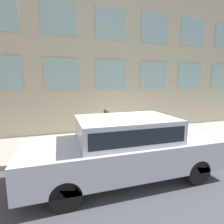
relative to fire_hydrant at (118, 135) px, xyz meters
name	(u,v)px	position (x,y,z in m)	size (l,w,h in m)	color
ground_plane	(134,154)	(-0.65, -0.44, -0.60)	(80.00, 80.00, 0.00)	#47474C
sidewalk	(120,140)	(0.86, -0.44, -0.52)	(3.00, 60.00, 0.16)	#A8A093
building_facade	(110,49)	(2.51, -0.44, 3.65)	(0.33, 40.00, 8.51)	#C6B793
fire_hydrant	(118,135)	(0.00, 0.00, 0.00)	(0.37, 0.47, 0.86)	gray
person	(107,123)	(0.24, 0.38, 0.43)	(0.35, 0.23, 1.45)	#998466
parked_car_silver_near	(126,145)	(-2.02, 0.45, 0.32)	(1.91, 5.27, 1.68)	black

